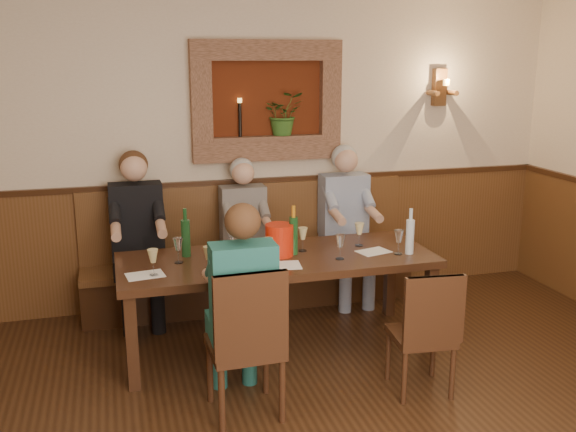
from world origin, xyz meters
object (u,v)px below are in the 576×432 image
object	(u,v)px
person_bench_right	(346,237)
wine_bottle_green_a	(293,235)
bench	(251,270)
water_bottle	(410,236)
chair_near_left	(246,371)
dining_table	(277,266)
spittoon_bucket	(279,240)
person_chair_front	(241,324)
wine_bottle_green_b	(186,237)
person_bench_mid	(246,249)
chair_near_right	(421,356)
person_bench_left	(139,253)

from	to	relation	value
person_bench_right	wine_bottle_green_a	bearing A→B (deg)	-132.76
bench	water_bottle	size ratio (longest dim) A/B	8.37
bench	chair_near_left	xyz separation A→B (m)	(-0.44, -1.83, -0.03)
dining_table	spittoon_bucket	distance (m)	0.20
bench	water_bottle	distance (m)	1.63
person_chair_front	wine_bottle_green_a	bearing A→B (deg)	54.29
dining_table	wine_bottle_green_b	world-z (taller)	wine_bottle_green_b
spittoon_bucket	chair_near_left	bearing A→B (deg)	-117.12
spittoon_bucket	water_bottle	distance (m)	1.01
person_bench_right	wine_bottle_green_b	world-z (taller)	person_bench_right
dining_table	person_bench_mid	distance (m)	0.85
wine_bottle_green_a	bench	bearing A→B (deg)	98.52
person_chair_front	water_bottle	xyz separation A→B (m)	(1.45, 0.57, 0.32)
person_bench_right	spittoon_bucket	xyz separation A→B (m)	(-0.86, -0.81, 0.27)
bench	chair_near_left	bearing A→B (deg)	-103.60
person_bench_right	spittoon_bucket	distance (m)	1.21
bench	wine_bottle_green_b	bearing A→B (deg)	-131.66
spittoon_bucket	water_bottle	size ratio (longest dim) A/B	0.68
chair_near_right	person_bench_right	xyz separation A→B (m)	(0.12, 1.76, 0.35)
bench	wine_bottle_green_b	xyz separation A→B (m)	(-0.67, -0.75, 0.57)
person_bench_mid	water_bottle	xyz separation A→B (m)	(1.08, -1.04, 0.33)
bench	wine_bottle_green_a	world-z (taller)	wine_bottle_green_a
person_chair_front	wine_bottle_green_b	bearing A→B (deg)	102.98
person_bench_mid	spittoon_bucket	distance (m)	0.87
person_bench_left	wine_bottle_green_b	distance (m)	0.78
spittoon_bucket	wine_bottle_green_b	distance (m)	0.71
chair_near_right	person_bench_left	world-z (taller)	person_bench_left
dining_table	water_bottle	size ratio (longest dim) A/B	6.70
chair_near_left	person_bench_mid	world-z (taller)	person_bench_mid
person_bench_left	wine_bottle_green_a	bearing A→B (deg)	-35.47
water_bottle	person_bench_left	bearing A→B (deg)	152.55
dining_table	person_bench_right	distance (m)	1.22
person_bench_right	wine_bottle_green_a	xyz separation A→B (m)	(-0.75, -0.81, 0.30)
chair_near_left	spittoon_bucket	size ratio (longest dim) A/B	4.13
dining_table	person_bench_left	world-z (taller)	person_bench_left
person_bench_left	wine_bottle_green_b	world-z (taller)	person_bench_left
chair_near_left	wine_bottle_green_b	bearing A→B (deg)	99.96
spittoon_bucket	wine_bottle_green_a	size ratio (longest dim) A/B	0.64
person_bench_mid	person_bench_left	bearing A→B (deg)	-179.80
person_bench_mid	wine_bottle_green_a	size ratio (longest dim) A/B	3.60
chair_near_right	water_bottle	world-z (taller)	water_bottle
chair_near_right	wine_bottle_green_b	distance (m)	1.93
person_bench_mid	spittoon_bucket	size ratio (longest dim) A/B	5.63
person_chair_front	wine_bottle_green_b	distance (m)	1.05
person_bench_mid	spittoon_bucket	bearing A→B (deg)	-83.22
bench	person_bench_mid	size ratio (longest dim) A/B	2.18
dining_table	person_bench_mid	world-z (taller)	person_bench_mid
chair_near_left	chair_near_right	world-z (taller)	chair_near_left
wine_bottle_green_b	chair_near_right	bearing A→B (deg)	-37.93
person_bench_left	water_bottle	bearing A→B (deg)	-27.45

